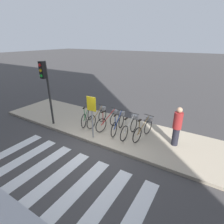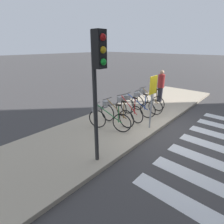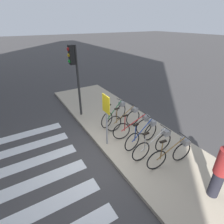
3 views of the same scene
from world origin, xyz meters
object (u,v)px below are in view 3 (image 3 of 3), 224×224
object	(u,v)px
parked_bicycle_0	(116,113)
traffic_light	(74,67)
parked_bicycle_3	(144,133)
pedestrian	(221,169)
sign_post	(106,112)
parked_bicycle_2	(135,126)
parked_bicycle_4	(155,143)
parked_bicycle_5	(172,152)
parked_bicycle_1	(126,118)

from	to	relation	value
parked_bicycle_0	traffic_light	distance (m)	2.56
parked_bicycle_3	pedestrian	xyz separation A→B (m)	(2.52, 0.17, 0.42)
sign_post	parked_bicycle_2	bearing A→B (deg)	83.13
parked_bicycle_3	parked_bicycle_4	world-z (taller)	same
parked_bicycle_0	parked_bicycle_5	world-z (taller)	same
parked_bicycle_0	parked_bicycle_5	size ratio (longest dim) A/B	0.96
sign_post	parked_bicycle_5	bearing A→B (deg)	32.70
parked_bicycle_1	parked_bicycle_2	world-z (taller)	same
parked_bicycle_0	pedestrian	distance (m)	4.33
parked_bicycle_3	sign_post	world-z (taller)	sign_post
parked_bicycle_2	parked_bicycle_0	bearing A→B (deg)	-176.51
parked_bicycle_4	parked_bicycle_0	bearing A→B (deg)	179.55
parked_bicycle_0	pedestrian	bearing A→B (deg)	2.77
parked_bicycle_4	sign_post	bearing A→B (deg)	-140.68
parked_bicycle_2	parked_bicycle_3	bearing A→B (deg)	-4.66
pedestrian	traffic_light	xyz separation A→B (m)	(-5.74, -1.33, 1.38)
parked_bicycle_3	sign_post	size ratio (longest dim) A/B	0.85
parked_bicycle_2	sign_post	bearing A→B (deg)	-96.87
parked_bicycle_3	parked_bicycle_4	xyz separation A→B (m)	(0.62, -0.05, 0.00)
traffic_light	parked_bicycle_4	bearing A→B (deg)	16.03
parked_bicycle_1	parked_bicycle_4	size ratio (longest dim) A/B	1.00
parked_bicycle_2	pedestrian	bearing A→B (deg)	2.47
parked_bicycle_0	parked_bicycle_1	world-z (taller)	same
parked_bicycle_2	pedestrian	xyz separation A→B (m)	(3.04, 0.13, 0.42)
parked_bicycle_5	traffic_light	bearing A→B (deg)	-164.20
parked_bicycle_0	parked_bicycle_1	size ratio (longest dim) A/B	0.95
parked_bicycle_0	parked_bicycle_2	bearing A→B (deg)	3.49
pedestrian	parked_bicycle_4	bearing A→B (deg)	-173.16
sign_post	parked_bicycle_1	bearing A→B (deg)	115.10
parked_bicycle_1	pedestrian	size ratio (longest dim) A/B	0.98
parked_bicycle_0	pedestrian	size ratio (longest dim) A/B	0.94
parked_bicycle_2	parked_bicycle_5	world-z (taller)	same
parked_bicycle_5	pedestrian	distance (m)	1.37
parked_bicycle_4	pedestrian	size ratio (longest dim) A/B	0.98
pedestrian	parked_bicycle_0	bearing A→B (deg)	-177.23
parked_bicycle_0	parked_bicycle_3	distance (m)	1.79
parked_bicycle_2	pedestrian	distance (m)	3.07
parked_bicycle_0	parked_bicycle_4	bearing A→B (deg)	-0.45
parked_bicycle_0	parked_bicycle_5	distance (m)	3.00
parked_bicycle_2	traffic_light	distance (m)	3.47
parked_bicycle_5	pedestrian	xyz separation A→B (m)	(1.31, 0.08, 0.42)
parked_bicycle_0	sign_post	world-z (taller)	sign_post
parked_bicycle_3	traffic_light	size ratio (longest dim) A/B	0.51
parked_bicycle_0	parked_bicycle_5	xyz separation A→B (m)	(3.00, 0.13, 0.00)
parked_bicycle_3	pedestrian	world-z (taller)	pedestrian
parked_bicycle_0	parked_bicycle_3	world-z (taller)	same
parked_bicycle_5	parked_bicycle_3	bearing A→B (deg)	-175.46
parked_bicycle_0	parked_bicycle_4	xyz separation A→B (m)	(2.41, -0.02, 0.00)
traffic_light	sign_post	bearing A→B (deg)	1.25
parked_bicycle_0	traffic_light	size ratio (longest dim) A/B	0.49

